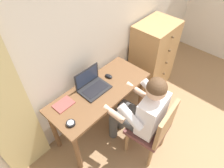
# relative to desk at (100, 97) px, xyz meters

# --- Properties ---
(wall_back) EXTENTS (4.80, 0.05, 2.50)m
(wall_back) POSITION_rel_desk_xyz_m (0.50, 0.34, 0.64)
(wall_back) COLOR beige
(wall_back) RESTS_ON ground_plane
(desk) EXTENTS (1.27, 0.53, 0.73)m
(desk) POSITION_rel_desk_xyz_m (0.00, 0.00, 0.00)
(desk) COLOR brown
(desk) RESTS_ON ground_plane
(dresser) EXTENTS (0.63, 0.50, 1.08)m
(dresser) POSITION_rel_desk_xyz_m (1.19, 0.05, -0.07)
(dresser) COLOR tan
(dresser) RESTS_ON ground_plane
(chair) EXTENTS (0.46, 0.44, 0.88)m
(chair) POSITION_rel_desk_xyz_m (0.14, -0.69, -0.12)
(chair) COLOR brown
(chair) RESTS_ON ground_plane
(person_seated) EXTENTS (0.57, 0.61, 1.20)m
(person_seated) POSITION_rel_desk_xyz_m (0.13, -0.50, 0.06)
(person_seated) COLOR #4C4C4C
(person_seated) RESTS_ON ground_plane
(laptop) EXTENTS (0.34, 0.26, 0.24)m
(laptop) POSITION_rel_desk_xyz_m (-0.03, 0.09, 0.17)
(laptop) COLOR #232326
(laptop) RESTS_ON desk
(computer_mouse) EXTENTS (0.07, 0.11, 0.03)m
(computer_mouse) POSITION_rel_desk_xyz_m (0.24, 0.08, 0.13)
(computer_mouse) COLOR black
(computer_mouse) RESTS_ON desk
(desk_clock) EXTENTS (0.09, 0.09, 0.03)m
(desk_clock) POSITION_rel_desk_xyz_m (-0.52, -0.11, 0.13)
(desk_clock) COLOR black
(desk_clock) RESTS_ON desk
(notebook_pad) EXTENTS (0.21, 0.15, 0.01)m
(notebook_pad) POSITION_rel_desk_xyz_m (-0.41, 0.14, 0.12)
(notebook_pad) COLOR #994742
(notebook_pad) RESTS_ON desk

